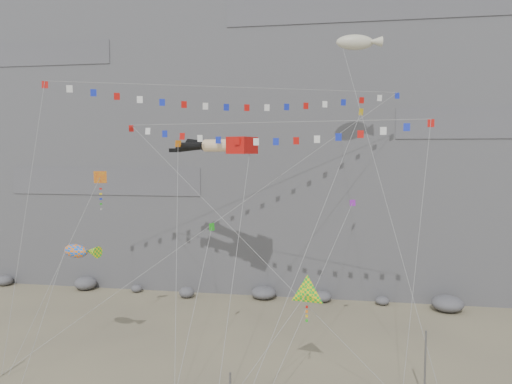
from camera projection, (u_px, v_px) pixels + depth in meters
ground at (226, 368)px, 35.11m from camera, size 120.00×120.00×0.00m
cliff at (282, 76)px, 64.55m from camera, size 80.00×28.00×50.00m
talus_boulders at (264, 293)px, 51.76m from camera, size 60.00×3.00×1.20m
anchor_pole_right at (425, 366)px, 30.42m from camera, size 0.12×0.12×4.38m
legs_kite at (220, 146)px, 41.41m from camera, size 8.22×18.22×21.84m
flag_banner_upper at (236, 88)px, 41.58m from camera, size 27.66×18.04×27.50m
flag_banner_lower at (266, 123)px, 38.21m from camera, size 23.65×9.83×21.37m
harlequin_kite at (100, 178)px, 38.23m from camera, size 4.94×7.23×15.12m
fish_windsock at (76, 251)px, 36.44m from camera, size 3.61×5.93×9.35m
delta_kite at (307, 294)px, 31.93m from camera, size 6.14×6.68×9.96m
blimp_windsock at (355, 43)px, 42.13m from camera, size 7.49×14.84×28.50m
small_kite_a at (178, 147)px, 41.67m from camera, size 4.89×14.29×21.29m
small_kite_b at (351, 207)px, 36.93m from camera, size 5.89×11.08×16.37m
small_kite_c at (211, 229)px, 36.68m from camera, size 1.18×10.59×13.83m
small_kite_d at (359, 116)px, 38.77m from camera, size 7.61×15.23×24.38m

